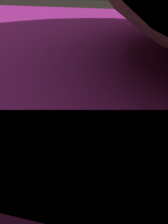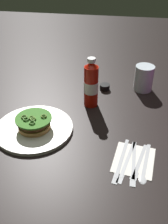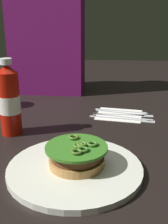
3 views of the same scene
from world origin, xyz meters
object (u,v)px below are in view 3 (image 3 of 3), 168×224
object	(u,v)px
steak_knife	(127,114)
diner_person	(47,32)
butter_knife	(126,116)
dinner_plate	(75,168)
ketchup_bottle	(9,101)
napkin	(119,115)
burger_sandwich	(77,155)
table_knife	(126,118)
fork_utensil	(125,112)
spoon_utensil	(129,111)

from	to	relation	value
steak_knife	diner_person	bearing A→B (deg)	138.00
butter_knife	steak_knife	bearing A→B (deg)	81.94
dinner_plate	butter_knife	xyz separation A→B (m)	(0.13, 0.35, -0.00)
ketchup_bottle	napkin	distance (m)	0.38
diner_person	napkin	bearing A→B (deg)	-44.23
ketchup_bottle	burger_sandwich	bearing A→B (deg)	-41.35
diner_person	dinner_plate	bearing A→B (deg)	-73.29
burger_sandwich	napkin	bearing A→B (deg)	74.67
table_knife	butter_knife	size ratio (longest dim) A/B	1.06
fork_utensil	diner_person	bearing A→B (deg)	139.03
napkin	fork_utensil	bearing A→B (deg)	36.17
napkin	diner_person	xyz separation A→B (m)	(-0.31, 0.30, 0.26)
ketchup_bottle	napkin	bearing A→B (deg)	30.76
fork_utensil	spoon_utensil	bearing A→B (deg)	54.70
table_knife	napkin	bearing A→B (deg)	115.79
butter_knife	steak_knife	size ratio (longest dim) A/B	0.98
fork_utensil	diner_person	size ratio (longest dim) A/B	0.30
burger_sandwich	napkin	world-z (taller)	burger_sandwich
table_knife	diner_person	distance (m)	0.54
butter_knife	ketchup_bottle	bearing A→B (deg)	-154.37
dinner_plate	napkin	xyz separation A→B (m)	(0.11, 0.38, -0.01)
table_knife	steak_knife	world-z (taller)	same
table_knife	butter_knife	bearing A→B (deg)	85.00
diner_person	ketchup_bottle	bearing A→B (deg)	-90.54
steak_knife	napkin	bearing A→B (deg)	178.25
fork_utensil	steak_knife	bearing A→B (deg)	-70.00
spoon_utensil	burger_sandwich	bearing A→B (deg)	-108.51
ketchup_bottle	napkin	world-z (taller)	ketchup_bottle
burger_sandwich	diner_person	size ratio (longest dim) A/B	0.23
table_knife	diner_person	size ratio (longest dim) A/B	0.37
spoon_utensil	butter_knife	bearing A→B (deg)	-101.01
burger_sandwich	ketchup_bottle	bearing A→B (deg)	138.65
burger_sandwich	butter_knife	bearing A→B (deg)	70.26
steak_knife	spoon_utensil	xyz separation A→B (m)	(0.01, 0.04, 0.00)
dinner_plate	napkin	distance (m)	0.40
burger_sandwich	napkin	distance (m)	0.39
ketchup_bottle	spoon_utensil	xyz separation A→B (m)	(0.35, 0.22, -0.09)
napkin	steak_knife	size ratio (longest dim) A/B	0.73
table_knife	spoon_utensil	distance (m)	0.08
steak_knife	spoon_utensil	distance (m)	0.04
napkin	table_knife	distance (m)	0.05
dinner_plate	butter_knife	size ratio (longest dim) A/B	1.46
burger_sandwich	ketchup_bottle	size ratio (longest dim) A/B	0.63
butter_knife	fork_utensil	size ratio (longest dim) A/B	1.16
dinner_plate	diner_person	distance (m)	0.76
steak_knife	fork_utensil	distance (m)	0.02
dinner_plate	spoon_utensil	distance (m)	0.44
burger_sandwich	fork_utensil	bearing A→B (deg)	72.46
burger_sandwich	dinner_plate	bearing A→B (deg)	-132.66
burger_sandwich	table_knife	bearing A→B (deg)	69.52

